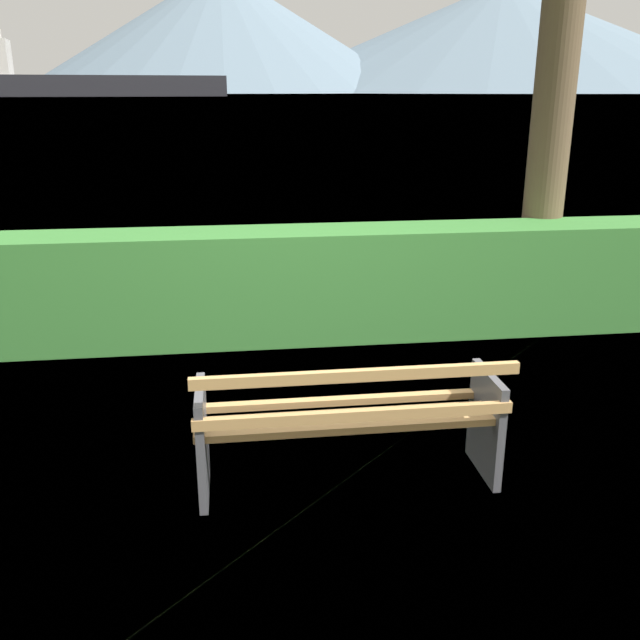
% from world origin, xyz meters
% --- Properties ---
extents(ground_plane, '(1400.00, 1400.00, 0.00)m').
position_xyz_m(ground_plane, '(0.00, 0.00, 0.00)').
color(ground_plane, '#4C6B33').
extents(water_surface, '(620.00, 620.00, 0.00)m').
position_xyz_m(water_surface, '(0.00, 306.35, 0.00)').
color(water_surface, '#6B8EA3').
rests_on(water_surface, ground_plane).
extents(park_bench, '(1.83, 0.57, 0.87)m').
position_xyz_m(park_bench, '(0.00, -0.06, 0.43)').
color(park_bench, tan).
rests_on(park_bench, ground_plane).
extents(hedge_row, '(9.40, 0.67, 1.06)m').
position_xyz_m(hedge_row, '(0.00, 2.68, 0.53)').
color(hedge_row, '#387A33').
rests_on(hedge_row, ground_plane).
extents(cargo_ship_large, '(96.59, 27.77, 21.19)m').
position_xyz_m(cargo_ship_large, '(-55.14, 251.81, 5.93)').
color(cargo_ship_large, '#232328').
rests_on(cargo_ship_large, water_surface).
extents(distant_hills, '(862.55, 400.90, 85.40)m').
position_xyz_m(distant_hills, '(63.34, 557.97, 39.85)').
color(distant_hills, gray).
rests_on(distant_hills, ground_plane).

